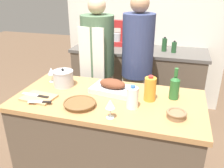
{
  "coord_description": "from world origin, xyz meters",
  "views": [
    {
      "loc": [
        0.51,
        -1.67,
        1.76
      ],
      "look_at": [
        0.0,
        0.12,
        0.95
      ],
      "focal_mm": 38.0,
      "sensor_mm": 36.0,
      "label": 1
    }
  ],
  "objects_px": {
    "condiment_bottle_short": "(174,47)",
    "person_cook_guest": "(137,65)",
    "cutting_board": "(39,98)",
    "knife_paring": "(41,102)",
    "person_cook_aproned": "(98,64)",
    "wine_bottle_green": "(175,87)",
    "stand_mixer": "(119,35)",
    "roasting_pan": "(113,87)",
    "wicker_basket": "(80,104)",
    "condiment_bottle_tall": "(164,45)",
    "wine_glass_left": "(110,105)",
    "stock_pot": "(63,78)",
    "knife_chef": "(36,95)",
    "milk_jug": "(132,98)",
    "juice_jug": "(150,89)",
    "wine_glass_right": "(51,72)",
    "mixing_bowl": "(176,114)"
  },
  "relations": [
    {
      "from": "juice_jug",
      "to": "wine_glass_left",
      "type": "distance_m",
      "value": 0.42
    },
    {
      "from": "wicker_basket",
      "to": "condiment_bottle_short",
      "type": "distance_m",
      "value": 1.69
    },
    {
      "from": "wicker_basket",
      "to": "condiment_bottle_tall",
      "type": "height_order",
      "value": "condiment_bottle_tall"
    },
    {
      "from": "wicker_basket",
      "to": "wine_glass_left",
      "type": "height_order",
      "value": "wine_glass_left"
    },
    {
      "from": "stand_mixer",
      "to": "person_cook_aproned",
      "type": "xyz_separation_m",
      "value": [
        -0.04,
        -0.79,
        -0.17
      ]
    },
    {
      "from": "stock_pot",
      "to": "mixing_bowl",
      "type": "relative_size",
      "value": 1.29
    },
    {
      "from": "cutting_board",
      "to": "person_cook_aproned",
      "type": "bearing_deg",
      "value": 77.0
    },
    {
      "from": "condiment_bottle_short",
      "to": "person_cook_guest",
      "type": "relative_size",
      "value": 0.09
    },
    {
      "from": "roasting_pan",
      "to": "wicker_basket",
      "type": "distance_m",
      "value": 0.36
    },
    {
      "from": "wine_bottle_green",
      "to": "stand_mixer",
      "type": "relative_size",
      "value": 0.75
    },
    {
      "from": "person_cook_aproned",
      "to": "person_cook_guest",
      "type": "distance_m",
      "value": 0.44
    },
    {
      "from": "juice_jug",
      "to": "condiment_bottle_short",
      "type": "relative_size",
      "value": 1.39
    },
    {
      "from": "cutting_board",
      "to": "knife_paring",
      "type": "relative_size",
      "value": 1.51
    },
    {
      "from": "stand_mixer",
      "to": "wine_bottle_green",
      "type": "bearing_deg",
      "value": -59.12
    },
    {
      "from": "knife_paring",
      "to": "condiment_bottle_short",
      "type": "distance_m",
      "value": 1.88
    },
    {
      "from": "knife_chef",
      "to": "milk_jug",
      "type": "bearing_deg",
      "value": 3.96
    },
    {
      "from": "juice_jug",
      "to": "stand_mixer",
      "type": "height_order",
      "value": "stand_mixer"
    },
    {
      "from": "roasting_pan",
      "to": "wine_glass_left",
      "type": "bearing_deg",
      "value": -76.62
    },
    {
      "from": "juice_jug",
      "to": "knife_paring",
      "type": "bearing_deg",
      "value": -159.12
    },
    {
      "from": "knife_chef",
      "to": "knife_paring",
      "type": "distance_m",
      "value": 0.13
    },
    {
      "from": "wicker_basket",
      "to": "knife_paring",
      "type": "bearing_deg",
      "value": -169.51
    },
    {
      "from": "stock_pot",
      "to": "milk_jug",
      "type": "relative_size",
      "value": 1.01
    },
    {
      "from": "juice_jug",
      "to": "knife_chef",
      "type": "bearing_deg",
      "value": -166.46
    },
    {
      "from": "stand_mixer",
      "to": "person_cook_guest",
      "type": "height_order",
      "value": "person_cook_guest"
    },
    {
      "from": "roasting_pan",
      "to": "wine_bottle_green",
      "type": "distance_m",
      "value": 0.52
    },
    {
      "from": "wine_glass_left",
      "to": "stand_mixer",
      "type": "bearing_deg",
      "value": 102.72
    },
    {
      "from": "juice_jug",
      "to": "milk_jug",
      "type": "distance_m",
      "value": 0.2
    },
    {
      "from": "wine_bottle_green",
      "to": "stand_mixer",
      "type": "bearing_deg",
      "value": 120.88
    },
    {
      "from": "wicker_basket",
      "to": "knife_paring",
      "type": "distance_m",
      "value": 0.31
    },
    {
      "from": "wine_bottle_green",
      "to": "condiment_bottle_short",
      "type": "xyz_separation_m",
      "value": [
        -0.06,
        1.23,
        0.02
      ]
    },
    {
      "from": "wine_bottle_green",
      "to": "person_cook_aproned",
      "type": "distance_m",
      "value": 1.04
    },
    {
      "from": "roasting_pan",
      "to": "knife_chef",
      "type": "bearing_deg",
      "value": -153.86
    },
    {
      "from": "stock_pot",
      "to": "wine_bottle_green",
      "type": "relative_size",
      "value": 0.7
    },
    {
      "from": "mixing_bowl",
      "to": "wine_glass_left",
      "type": "height_order",
      "value": "wine_glass_left"
    },
    {
      "from": "roasting_pan",
      "to": "cutting_board",
      "type": "bearing_deg",
      "value": -152.12
    },
    {
      "from": "cutting_board",
      "to": "stand_mixer",
      "type": "distance_m",
      "value": 1.72
    },
    {
      "from": "cutting_board",
      "to": "wine_glass_left",
      "type": "xyz_separation_m",
      "value": [
        0.65,
        -0.12,
        0.1
      ]
    },
    {
      "from": "stock_pot",
      "to": "knife_chef",
      "type": "bearing_deg",
      "value": -110.3
    },
    {
      "from": "knife_paring",
      "to": "stand_mixer",
      "type": "xyz_separation_m",
      "value": [
        0.17,
        1.77,
        0.18
      ]
    },
    {
      "from": "stand_mixer",
      "to": "wine_glass_right",
      "type": "bearing_deg",
      "value": -103.28
    },
    {
      "from": "juice_jug",
      "to": "wine_glass_right",
      "type": "bearing_deg",
      "value": 172.37
    },
    {
      "from": "wine_glass_left",
      "to": "person_cook_aproned",
      "type": "bearing_deg",
      "value": 113.58
    },
    {
      "from": "stand_mixer",
      "to": "condiment_bottle_tall",
      "type": "distance_m",
      "value": 0.65
    },
    {
      "from": "stock_pot",
      "to": "condiment_bottle_tall",
      "type": "distance_m",
      "value": 1.51
    },
    {
      "from": "condiment_bottle_tall",
      "to": "person_cook_aproned",
      "type": "height_order",
      "value": "person_cook_aproned"
    },
    {
      "from": "roasting_pan",
      "to": "cutting_board",
      "type": "height_order",
      "value": "roasting_pan"
    },
    {
      "from": "roasting_pan",
      "to": "wicker_basket",
      "type": "xyz_separation_m",
      "value": [
        -0.18,
        -0.32,
        -0.02
      ]
    },
    {
      "from": "wine_bottle_green",
      "to": "condiment_bottle_short",
      "type": "distance_m",
      "value": 1.23
    },
    {
      "from": "juice_jug",
      "to": "knife_chef",
      "type": "relative_size",
      "value": 0.84
    },
    {
      "from": "stock_pot",
      "to": "stand_mixer",
      "type": "bearing_deg",
      "value": 83.32
    }
  ]
}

